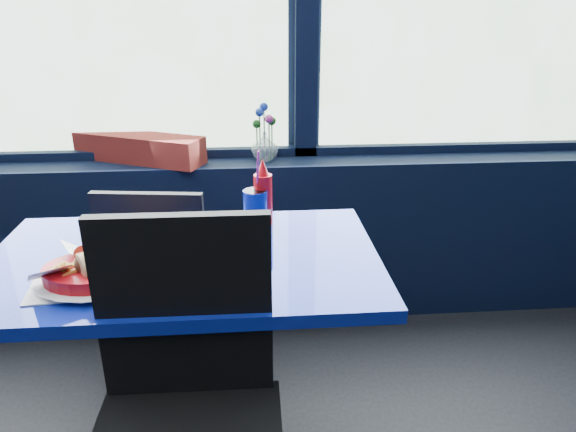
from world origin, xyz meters
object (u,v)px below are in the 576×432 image
object	(u,v)px
planter_box	(139,148)
chair_near_front	(185,401)
near_table	(188,307)
food_basket	(97,270)
soda_cup	(256,208)
chair_near_back	(157,276)
ketchup_bottle	(263,196)
flower_vase	(265,143)

from	to	relation	value
planter_box	chair_near_front	bearing A→B (deg)	-51.50
near_table	food_basket	xyz separation A→B (m)	(-0.22, -0.14, 0.22)
near_table	food_basket	world-z (taller)	food_basket
food_basket	near_table	bearing A→B (deg)	22.71
planter_box	soda_cup	xyz separation A→B (m)	(0.51, -0.69, -0.04)
chair_near_back	ketchup_bottle	bearing A→B (deg)	174.99
chair_near_front	chair_near_back	xyz separation A→B (m)	(-0.19, 0.77, -0.07)
flower_vase	near_table	bearing A→B (deg)	-108.25
ketchup_bottle	soda_cup	size ratio (longest dim) A/B	0.85
near_table	chair_near_back	xyz separation A→B (m)	(-0.15, 0.32, -0.06)
chair_near_back	flower_vase	world-z (taller)	flower_vase
flower_vase	soda_cup	bearing A→B (deg)	-94.97
near_table	flower_vase	size ratio (longest dim) A/B	4.62
near_table	food_basket	size ratio (longest dim) A/B	3.72
ketchup_bottle	chair_near_back	bearing A→B (deg)	168.04
chair_near_back	planter_box	xyz separation A→B (m)	(-0.14, 0.57, 0.35)
planter_box	food_basket	xyz separation A→B (m)	(0.07, -1.04, -0.07)
chair_near_back	food_basket	xyz separation A→B (m)	(-0.07, -0.46, 0.28)
near_table	soda_cup	world-z (taller)	soda_cup
planter_box	soda_cup	bearing A→B (deg)	-28.31
near_table	chair_near_front	world-z (taller)	chair_near_front
ketchup_bottle	food_basket	bearing A→B (deg)	-141.53
flower_vase	chair_near_front	bearing A→B (deg)	-100.60
planter_box	food_basket	world-z (taller)	planter_box
near_table	soda_cup	xyz separation A→B (m)	(0.23, 0.21, 0.25)
near_table	ketchup_bottle	world-z (taller)	ketchup_bottle
soda_cup	chair_near_front	bearing A→B (deg)	-106.01
planter_box	food_basket	size ratio (longest dim) A/B	1.90
chair_near_front	soda_cup	size ratio (longest dim) A/B	3.62
food_basket	ketchup_bottle	xyz separation A→B (m)	(0.47, 0.38, 0.07)
chair_near_back	soda_cup	xyz separation A→B (m)	(0.38, -0.11, 0.31)
food_basket	planter_box	bearing A→B (deg)	83.91
near_table	soda_cup	bearing A→B (deg)	42.94
soda_cup	planter_box	bearing A→B (deg)	126.89
chair_near_back	ketchup_bottle	world-z (taller)	ketchup_bottle
near_table	ketchup_bottle	size ratio (longest dim) A/B	5.05
flower_vase	food_basket	distance (m)	1.13
chair_near_back	food_basket	size ratio (longest dim) A/B	2.74
chair_near_front	ketchup_bottle	size ratio (longest dim) A/B	4.27
planter_box	flower_vase	size ratio (longest dim) A/B	2.35
food_basket	flower_vase	bearing A→B (deg)	53.52
chair_near_back	planter_box	distance (m)	0.69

